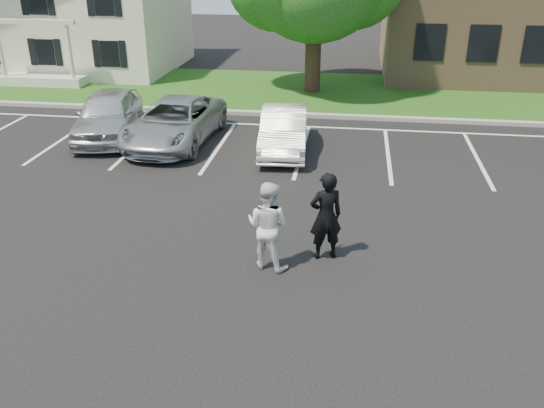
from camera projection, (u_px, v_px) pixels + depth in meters
The scene contains 9 objects.
ground_plane at pixel (265, 279), 11.80m from camera, with size 90.00×90.00×0.00m, color black.
curb at pixel (312, 115), 22.56m from camera, with size 40.00×0.30×0.15m, color gray.
grass_strip at pixel (319, 92), 26.17m from camera, with size 44.00×8.00×0.08m, color #1B5010.
stall_lines at pixel (345, 143), 19.66m from camera, with size 34.00×5.36×0.01m.
man_black_suit at pixel (326, 216), 12.24m from camera, with size 0.72×0.47×1.98m, color black.
man_white_shirt at pixel (268, 225), 11.90m from camera, with size 0.94×0.73×1.92m, color silver.
car_silver_west at pixel (108, 114), 20.01m from camera, with size 1.92×4.76×1.62m, color silver.
car_silver_minivan at pixel (175, 122), 19.48m from camera, with size 2.42×5.24×1.46m, color #A3A5AB.
car_white_sedan at pixel (284, 130), 18.74m from camera, with size 1.46×4.18×1.38m, color silver.
Camera 1 is at (1.57, -9.95, 6.34)m, focal length 38.00 mm.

